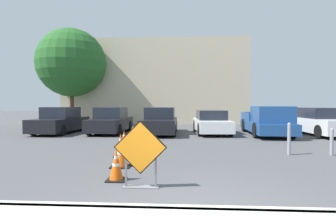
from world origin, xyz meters
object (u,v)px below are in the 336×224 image
object	(u,v)px
parked_car_nearest	(60,121)
traffic_cone_nearest	(116,165)
parked_car_second	(111,121)
bollard_nearest	(289,138)
traffic_cone_fourth	(124,140)
pickup_truck	(267,122)
traffic_cone_third	(121,145)
parked_car_fifth	(321,122)
traffic_cone_second	(121,154)
parked_car_third	(160,122)
bollard_second	(332,141)
road_closed_sign	(140,153)
parked_car_fourth	(211,123)

from	to	relation	value
parked_car_nearest	traffic_cone_nearest	bearing A→B (deg)	124.83
parked_car_second	bollard_nearest	world-z (taller)	parked_car_second
traffic_cone_fourth	pickup_truck	xyz separation A→B (m)	(6.87, 4.90, 0.38)
traffic_cone_third	parked_car_second	world-z (taller)	parked_car_second
traffic_cone_third	parked_car_fifth	bearing A→B (deg)	33.94
traffic_cone_second	parked_car_third	size ratio (longest dim) A/B	0.16
traffic_cone_second	parked_car_third	distance (m)	8.15
parked_car_third	pickup_truck	xyz separation A→B (m)	(5.98, -0.55, 0.03)
traffic_cone_third	traffic_cone_fourth	size ratio (longest dim) A/B	1.05
traffic_cone_nearest	pickup_truck	distance (m)	10.79
traffic_cone_fourth	parked_car_second	size ratio (longest dim) A/B	0.17
traffic_cone_third	bollard_second	world-z (taller)	bollard_second
road_closed_sign	parked_car_nearest	distance (m)	11.83
parked_car_third	traffic_cone_fourth	bearing A→B (deg)	80.49
traffic_cone_third	bollard_nearest	world-z (taller)	bollard_nearest
parked_car_second	parked_car_fourth	distance (m)	5.99
traffic_cone_third	parked_car_fourth	size ratio (longest dim) A/B	0.18
parked_car_second	traffic_cone_second	bearing A→B (deg)	108.33
parked_car_third	bollard_nearest	distance (m)	7.88
parked_car_nearest	parked_car_third	size ratio (longest dim) A/B	0.94
traffic_cone_fourth	pickup_truck	world-z (taller)	pickup_truck
bollard_nearest	bollard_second	world-z (taller)	bollard_nearest
traffic_cone_third	parked_car_nearest	world-z (taller)	parked_car_nearest
road_closed_sign	bollard_nearest	world-z (taller)	road_closed_sign
parked_car_second	pickup_truck	size ratio (longest dim) A/B	0.82
parked_car_fourth	parked_car_fifth	bearing A→B (deg)	172.54
traffic_cone_fourth	traffic_cone_nearest	bearing A→B (deg)	-79.56
parked_car_fifth	bollard_second	world-z (taller)	parked_car_fifth
parked_car_second	bollard_nearest	size ratio (longest dim) A/B	3.85
traffic_cone_second	parked_car_fourth	distance (m)	8.99
road_closed_sign	parked_car_fifth	bearing A→B (deg)	48.69
parked_car_third	traffic_cone_nearest	bearing A→B (deg)	88.78
road_closed_sign	traffic_cone_fourth	bearing A→B (deg)	107.03
parked_car_fourth	traffic_cone_nearest	bearing A→B (deg)	68.74
traffic_cone_third	parked_car_nearest	size ratio (longest dim) A/B	0.18
parked_car_nearest	parked_car_third	world-z (taller)	parked_car_nearest
parked_car_nearest	parked_car_fifth	bearing A→B (deg)	-177.91
parked_car_third	parked_car_fifth	xyz separation A→B (m)	(8.99, -0.25, 0.01)
parked_car_nearest	parked_car_fifth	xyz separation A→B (m)	(14.99, -0.22, 0.01)
traffic_cone_nearest	bollard_second	distance (m)	7.32
traffic_cone_fourth	bollard_nearest	xyz separation A→B (m)	(5.86, -0.66, 0.23)
parked_car_fifth	traffic_cone_nearest	bearing A→B (deg)	42.20
traffic_cone_nearest	bollard_second	bearing A→B (deg)	26.82
road_closed_sign	pickup_truck	size ratio (longest dim) A/B	0.27
traffic_cone_fourth	bollard_second	distance (m)	7.30
parked_car_second	pickup_truck	distance (m)	9.01
traffic_cone_third	parked_car_second	bearing A→B (deg)	108.23
parked_car_fourth	bollard_nearest	xyz separation A→B (m)	(1.98, -6.31, -0.06)
parked_car_fourth	bollard_second	bearing A→B (deg)	115.08
parked_car_nearest	pickup_truck	distance (m)	11.99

